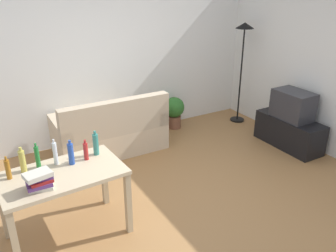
# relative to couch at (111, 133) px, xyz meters

# --- Properties ---
(ground_plane) EXTENTS (5.20, 4.40, 0.02)m
(ground_plane) POSITION_rel_couch_xyz_m (0.29, -1.59, -0.32)
(ground_plane) COLOR #9E7042
(wall_rear) EXTENTS (5.20, 0.10, 2.70)m
(wall_rear) POSITION_rel_couch_xyz_m (0.29, 0.61, 1.04)
(wall_rear) COLOR white
(wall_rear) RESTS_ON ground_plane
(wall_right) EXTENTS (0.10, 4.40, 2.70)m
(wall_right) POSITION_rel_couch_xyz_m (2.89, -1.59, 1.04)
(wall_right) COLOR silver
(wall_right) RESTS_ON ground_plane
(couch) EXTENTS (1.65, 0.84, 0.92)m
(couch) POSITION_rel_couch_xyz_m (0.00, 0.00, 0.00)
(couch) COLOR beige
(couch) RESTS_ON ground_plane
(tv_stand) EXTENTS (0.44, 1.10, 0.48)m
(tv_stand) POSITION_rel_couch_xyz_m (2.54, -1.24, -0.07)
(tv_stand) COLOR black
(tv_stand) RESTS_ON ground_plane
(tv) EXTENTS (0.41, 0.60, 0.44)m
(tv) POSITION_rel_couch_xyz_m (2.54, -1.24, 0.39)
(tv) COLOR #2D2D33
(tv) RESTS_ON tv_stand
(torchiere_lamp) EXTENTS (0.32, 0.32, 1.81)m
(torchiere_lamp) POSITION_rel_couch_xyz_m (2.54, -0.00, 1.10)
(torchiere_lamp) COLOR black
(torchiere_lamp) RESTS_ON ground_plane
(desk) EXTENTS (1.24, 0.77, 0.76)m
(desk) POSITION_rel_couch_xyz_m (-1.12, -1.59, 0.34)
(desk) COLOR #C6B28E
(desk) RESTS_ON ground_plane
(potted_plant) EXTENTS (0.36, 0.36, 0.57)m
(potted_plant) POSITION_rel_couch_xyz_m (1.33, 0.31, 0.02)
(potted_plant) COLOR brown
(potted_plant) RESTS_ON ground_plane
(bottle_amber) EXTENTS (0.05, 0.05, 0.24)m
(bottle_amber) POSITION_rel_couch_xyz_m (-1.57, -1.45, 0.56)
(bottle_amber) COLOR #9E6019
(bottle_amber) RESTS_ON desk
(bottle_squat) EXTENTS (0.06, 0.06, 0.27)m
(bottle_squat) POSITION_rel_couch_xyz_m (-1.43, -1.39, 0.57)
(bottle_squat) COLOR #BCB24C
(bottle_squat) RESTS_ON desk
(bottle_green) EXTENTS (0.05, 0.05, 0.28)m
(bottle_green) POSITION_rel_couch_xyz_m (-1.29, -1.39, 0.58)
(bottle_green) COLOR #1E722D
(bottle_green) RESTS_ON desk
(bottle_clear) EXTENTS (0.04, 0.04, 0.28)m
(bottle_clear) POSITION_rel_couch_xyz_m (-1.11, -1.39, 0.58)
(bottle_clear) COLOR silver
(bottle_clear) RESTS_ON desk
(bottle_blue) EXTENTS (0.06, 0.06, 0.27)m
(bottle_blue) POSITION_rel_couch_xyz_m (-0.97, -1.47, 0.57)
(bottle_blue) COLOR #2347A3
(bottle_blue) RESTS_ON desk
(bottle_red) EXTENTS (0.05, 0.05, 0.23)m
(bottle_red) POSITION_rel_couch_xyz_m (-0.81, -1.45, 0.55)
(bottle_red) COLOR #AD2323
(bottle_red) RESTS_ON desk
(bottle_tall) EXTENTS (0.06, 0.06, 0.28)m
(bottle_tall) POSITION_rel_couch_xyz_m (-0.68, -1.39, 0.57)
(bottle_tall) COLOR teal
(bottle_tall) RESTS_ON desk
(book_stack) EXTENTS (0.27, 0.22, 0.18)m
(book_stack) POSITION_rel_couch_xyz_m (-1.35, -1.78, 0.54)
(book_stack) COLOR beige
(book_stack) RESTS_ON desk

